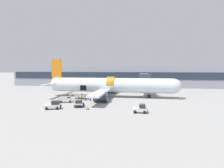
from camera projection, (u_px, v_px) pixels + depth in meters
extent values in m
plane|color=gray|center=(100.00, 102.00, 40.79)|extent=(500.00, 500.00, 0.00)
cube|color=gray|center=(119.00, 76.00, 75.89)|extent=(94.69, 8.68, 8.78)
cube|color=#232D3D|center=(117.00, 76.00, 71.53)|extent=(92.80, 0.16, 2.81)
cylinder|color=#4C4C51|center=(144.00, 88.00, 54.35)|extent=(0.60, 0.60, 3.41)
cube|color=silver|center=(144.00, 78.00, 54.08)|extent=(2.60, 12.74, 2.60)
cube|color=#333842|center=(145.00, 80.00, 48.41)|extent=(3.38, 1.60, 3.12)
cylinder|color=silver|center=(111.00, 85.00, 47.49)|extent=(32.98, 3.88, 3.88)
sphere|color=silver|center=(174.00, 86.00, 44.85)|extent=(3.68, 3.68, 3.68)
cone|color=silver|center=(54.00, 84.00, 50.13)|extent=(4.46, 3.57, 3.57)
cylinder|color=orange|center=(111.00, 84.00, 47.42)|extent=(1.98, 3.89, 3.89)
cube|color=orange|center=(56.00, 68.00, 49.61)|extent=(2.91, 0.28, 5.18)
cube|color=silver|center=(50.00, 84.00, 46.25)|extent=(1.12, 7.60, 0.20)
cube|color=silver|center=(62.00, 82.00, 53.72)|extent=(1.12, 7.60, 0.20)
cube|color=silver|center=(100.00, 93.00, 40.55)|extent=(2.67, 13.58, 0.40)
cube|color=silver|center=(111.00, 86.00, 55.04)|extent=(2.67, 13.58, 0.40)
cylinder|color=#333842|center=(101.00, 97.00, 40.34)|extent=(3.14, 2.40, 2.40)
cylinder|color=#333842|center=(112.00, 89.00, 55.37)|extent=(3.14, 2.40, 2.40)
cube|color=black|center=(83.00, 88.00, 46.82)|extent=(1.70, 0.12, 1.40)
cylinder|color=#56565B|center=(149.00, 93.00, 46.02)|extent=(0.22, 0.22, 1.80)
sphere|color=black|center=(149.00, 96.00, 46.10)|extent=(0.99, 0.99, 0.99)
cylinder|color=#56565B|center=(97.00, 93.00, 45.59)|extent=(0.22, 0.22, 1.80)
sphere|color=black|center=(97.00, 96.00, 45.67)|extent=(0.99, 0.99, 0.99)
cylinder|color=#56565B|center=(101.00, 90.00, 50.78)|extent=(0.22, 0.22, 1.80)
sphere|color=black|center=(101.00, 93.00, 50.86)|extent=(0.99, 0.99, 0.99)
cube|color=silver|center=(140.00, 110.00, 30.84)|extent=(2.41, 1.52, 0.59)
cube|color=#232833|center=(142.00, 106.00, 30.72)|extent=(1.09, 1.28, 0.68)
cube|color=black|center=(147.00, 110.00, 30.66)|extent=(0.14, 1.34, 0.30)
sphere|color=black|center=(145.00, 112.00, 30.04)|extent=(0.56, 0.56, 0.56)
sphere|color=black|center=(144.00, 110.00, 31.44)|extent=(0.56, 0.56, 0.56)
sphere|color=black|center=(135.00, 112.00, 30.28)|extent=(0.56, 0.56, 0.56)
sphere|color=black|center=(135.00, 110.00, 31.68)|extent=(0.56, 0.56, 0.56)
cube|color=silver|center=(53.00, 106.00, 33.65)|extent=(3.19, 2.31, 0.64)
cube|color=#232833|center=(55.00, 103.00, 33.64)|extent=(1.61, 1.66, 0.72)
cube|color=black|center=(61.00, 106.00, 33.82)|extent=(0.50, 1.42, 0.32)
sphere|color=black|center=(57.00, 108.00, 33.03)|extent=(0.56, 0.56, 0.56)
sphere|color=black|center=(59.00, 106.00, 34.53)|extent=(0.56, 0.56, 0.56)
sphere|color=black|center=(47.00, 108.00, 32.81)|extent=(0.56, 0.56, 0.56)
sphere|color=black|center=(49.00, 107.00, 34.31)|extent=(0.56, 0.56, 0.56)
cube|color=silver|center=(79.00, 104.00, 35.80)|extent=(2.21, 3.12, 0.55)
cube|color=#232833|center=(79.00, 102.00, 35.26)|extent=(1.59, 1.56, 0.64)
cube|color=black|center=(79.00, 106.00, 34.36)|extent=(1.37, 0.47, 0.27)
sphere|color=black|center=(75.00, 106.00, 34.80)|extent=(0.56, 0.56, 0.56)
sphere|color=black|center=(83.00, 106.00, 34.94)|extent=(0.56, 0.56, 0.56)
sphere|color=black|center=(76.00, 104.00, 36.70)|extent=(0.56, 0.56, 0.56)
sphere|color=black|center=(83.00, 104.00, 36.84)|extent=(0.56, 0.56, 0.56)
cube|color=#999BA0|center=(81.00, 96.00, 45.08)|extent=(3.28, 2.00, 0.05)
cube|color=#999BA0|center=(86.00, 96.00, 44.61)|extent=(0.28, 1.57, 0.47)
cube|color=#999BA0|center=(80.00, 96.00, 44.33)|extent=(3.01, 0.48, 0.47)
cube|color=#999BA0|center=(82.00, 95.00, 45.78)|extent=(3.01, 0.48, 0.47)
cube|color=#333338|center=(88.00, 98.00, 44.51)|extent=(0.90, 0.21, 0.06)
sphere|color=black|center=(83.00, 99.00, 44.04)|extent=(0.40, 0.40, 0.40)
sphere|color=black|center=(86.00, 98.00, 45.54)|extent=(0.40, 0.40, 0.40)
sphere|color=black|center=(76.00, 98.00, 44.68)|extent=(0.40, 0.40, 0.40)
sphere|color=black|center=(79.00, 97.00, 46.18)|extent=(0.40, 0.40, 0.40)
cube|color=#14472D|center=(79.00, 96.00, 44.92)|extent=(0.43, 0.27, 0.41)
cube|color=olive|center=(80.00, 96.00, 45.05)|extent=(0.46, 0.34, 0.46)
cube|color=black|center=(82.00, 95.00, 45.26)|extent=(0.42, 0.30, 0.58)
cube|color=#721951|center=(83.00, 96.00, 44.54)|extent=(0.50, 0.20, 0.47)
cube|color=silver|center=(65.00, 100.00, 40.09)|extent=(3.34, 2.18, 0.05)
cube|color=silver|center=(72.00, 99.00, 40.22)|extent=(0.43, 1.40, 0.46)
cube|color=silver|center=(65.00, 99.00, 39.38)|extent=(2.92, 0.84, 0.46)
cube|color=silver|center=(66.00, 98.00, 40.74)|extent=(2.92, 0.84, 0.46)
cube|color=#333338|center=(74.00, 101.00, 40.31)|extent=(0.89, 0.31, 0.06)
sphere|color=black|center=(70.00, 102.00, 39.52)|extent=(0.40, 0.40, 0.40)
sphere|color=black|center=(70.00, 101.00, 40.94)|extent=(0.40, 0.40, 0.40)
sphere|color=black|center=(60.00, 102.00, 39.30)|extent=(0.40, 0.40, 0.40)
sphere|color=black|center=(61.00, 101.00, 40.72)|extent=(0.40, 0.40, 0.40)
cube|color=#1E2347|center=(69.00, 98.00, 40.38)|extent=(0.58, 0.40, 0.56)
cube|color=#721951|center=(66.00, 99.00, 39.82)|extent=(0.56, 0.34, 0.41)
cube|color=black|center=(63.00, 99.00, 39.94)|extent=(0.36, 0.29, 0.35)
cylinder|color=#2D2D33|center=(98.00, 97.00, 44.72)|extent=(0.40, 0.40, 0.87)
cylinder|color=#B7E019|center=(98.00, 94.00, 44.65)|extent=(0.52, 0.52, 0.68)
sphere|color=tan|center=(98.00, 92.00, 44.61)|extent=(0.24, 0.24, 0.24)
cylinder|color=#B7E019|center=(99.00, 94.00, 44.70)|extent=(0.16, 0.16, 0.63)
cylinder|color=#B7E019|center=(97.00, 95.00, 44.61)|extent=(0.16, 0.16, 0.63)
cylinder|color=#2D2D33|center=(71.00, 98.00, 43.49)|extent=(0.35, 0.35, 0.80)
cylinder|color=#CCE523|center=(71.00, 95.00, 43.43)|extent=(0.45, 0.45, 0.63)
sphere|color=beige|center=(71.00, 94.00, 43.39)|extent=(0.22, 0.22, 0.22)
cylinder|color=#CCE523|center=(70.00, 96.00, 43.23)|extent=(0.14, 0.14, 0.58)
cylinder|color=#CCE523|center=(71.00, 95.00, 43.64)|extent=(0.14, 0.14, 0.58)
cylinder|color=black|center=(90.00, 99.00, 42.11)|extent=(0.32, 0.32, 0.75)
cylinder|color=orange|center=(90.00, 96.00, 42.05)|extent=(0.41, 0.41, 0.59)
sphere|color=tan|center=(90.00, 95.00, 42.02)|extent=(0.21, 0.21, 0.21)
cylinder|color=orange|center=(90.00, 97.00, 42.27)|extent=(0.13, 0.13, 0.54)
cylinder|color=orange|center=(90.00, 97.00, 41.85)|extent=(0.13, 0.13, 0.54)
cylinder|color=#1E2338|center=(95.00, 98.00, 43.16)|extent=(0.36, 0.36, 0.80)
cylinder|color=#CCE523|center=(95.00, 95.00, 43.10)|extent=(0.46, 0.46, 0.63)
sphere|color=#9E7556|center=(95.00, 94.00, 43.06)|extent=(0.22, 0.22, 0.22)
cylinder|color=#CCE523|center=(95.00, 96.00, 43.33)|extent=(0.15, 0.15, 0.58)
cylinder|color=#CCE523|center=(95.00, 96.00, 42.88)|extent=(0.15, 0.15, 0.58)
cylinder|color=#1E2338|center=(81.00, 99.00, 42.47)|extent=(0.41, 0.41, 0.86)
cylinder|color=orange|center=(81.00, 96.00, 42.41)|extent=(0.53, 0.53, 0.68)
sphere|color=#9E7556|center=(81.00, 94.00, 42.36)|extent=(0.24, 0.24, 0.24)
cylinder|color=orange|center=(81.00, 96.00, 42.54)|extent=(0.17, 0.17, 0.63)
cylinder|color=orange|center=(82.00, 96.00, 42.29)|extent=(0.17, 0.17, 0.63)
cube|color=#1E2347|center=(88.00, 98.00, 43.68)|extent=(0.37, 0.32, 0.63)
cube|color=black|center=(88.00, 97.00, 43.65)|extent=(0.21, 0.06, 0.12)
cube|color=#721951|center=(86.00, 99.00, 42.36)|extent=(0.43, 0.33, 0.56)
cube|color=black|center=(86.00, 98.00, 42.33)|extent=(0.24, 0.13, 0.12)
cube|color=black|center=(180.00, 100.00, 43.59)|extent=(0.52, 0.52, 0.03)
cone|color=orange|center=(180.00, 98.00, 43.55)|extent=(0.38, 0.38, 0.79)
cylinder|color=white|center=(180.00, 98.00, 43.55)|extent=(0.22, 0.22, 0.09)
cube|color=black|center=(88.00, 109.00, 33.26)|extent=(0.64, 0.64, 0.03)
cone|color=orange|center=(88.00, 108.00, 33.23)|extent=(0.47, 0.47, 0.66)
cylinder|color=white|center=(88.00, 108.00, 33.22)|extent=(0.27, 0.27, 0.08)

